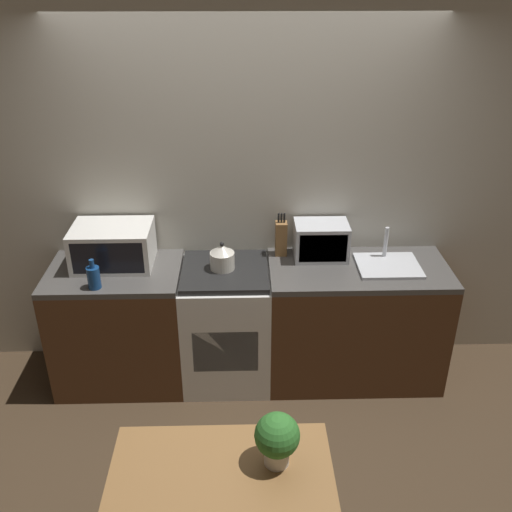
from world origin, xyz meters
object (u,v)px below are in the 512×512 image
object	(u,v)px
stove_range	(226,324)
dining_table	(221,503)
kettle	(222,257)
toaster_oven	(321,241)
microwave	(113,246)
bottle	(94,277)

from	to	relation	value
stove_range	dining_table	xyz separation A→B (m)	(0.02, -1.70, 0.23)
kettle	dining_table	xyz separation A→B (m)	(0.03, -1.72, -0.31)
toaster_oven	stove_range	bearing A→B (deg)	-166.57
stove_range	dining_table	distance (m)	1.72
microwave	dining_table	bearing A→B (deg)	-66.58
kettle	toaster_oven	xyz separation A→B (m)	(0.69, 0.15, 0.04)
toaster_oven	dining_table	bearing A→B (deg)	-109.40
bottle	toaster_oven	bearing A→B (deg)	14.36
stove_range	kettle	distance (m)	0.54
stove_range	microwave	world-z (taller)	microwave
toaster_oven	kettle	bearing A→B (deg)	-167.82
toaster_oven	dining_table	world-z (taller)	toaster_oven
microwave	toaster_oven	distance (m)	1.44
microwave	bottle	size ratio (longest dim) A/B	2.63
kettle	toaster_oven	bearing A→B (deg)	12.18
stove_range	toaster_oven	world-z (taller)	toaster_oven
kettle	stove_range	bearing A→B (deg)	-39.01
microwave	kettle	bearing A→B (deg)	-6.43
kettle	toaster_oven	distance (m)	0.71
microwave	toaster_oven	bearing A→B (deg)	2.56
bottle	kettle	bearing A→B (deg)	16.17
microwave	toaster_oven	world-z (taller)	microwave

